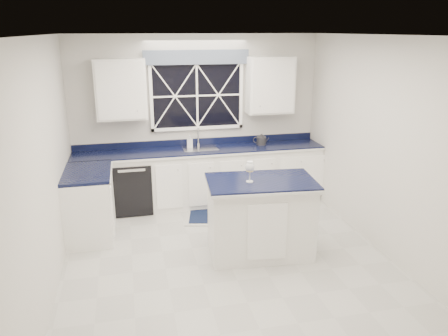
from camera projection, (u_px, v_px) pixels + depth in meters
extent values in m
plane|color=#AAABA6|center=(228.00, 261.00, 5.43)|extent=(4.50, 4.50, 0.00)
cube|color=silver|center=(197.00, 120.00, 7.12)|extent=(4.00, 0.10, 2.70)
cube|color=white|center=(201.00, 178.00, 7.11)|extent=(3.98, 0.60, 0.90)
cube|color=white|center=(89.00, 205.00, 6.01)|extent=(0.60, 1.00, 0.90)
cube|color=black|center=(201.00, 150.00, 6.97)|extent=(3.98, 0.64, 0.04)
cube|color=black|center=(133.00, 185.00, 6.89)|extent=(0.60, 0.58, 0.82)
cube|color=black|center=(197.00, 96.00, 6.97)|extent=(1.40, 0.02, 1.00)
cube|color=slate|center=(197.00, 57.00, 6.73)|extent=(1.65, 0.04, 0.22)
cube|color=white|center=(121.00, 89.00, 6.54)|extent=(0.75, 0.34, 0.90)
cube|color=white|center=(270.00, 85.00, 7.04)|extent=(0.75, 0.34, 0.90)
cylinder|color=silver|center=(198.00, 144.00, 7.16)|extent=(0.05, 0.05, 0.04)
cylinder|color=silver|center=(198.00, 136.00, 7.12)|extent=(0.02, 0.02, 0.28)
cylinder|color=silver|center=(199.00, 129.00, 6.99)|extent=(0.02, 0.18, 0.02)
cube|color=white|center=(260.00, 219.00, 5.52)|extent=(1.32, 0.84, 0.95)
cube|color=black|center=(261.00, 182.00, 5.37)|extent=(1.39, 0.91, 0.04)
cube|color=#B5B6B1|center=(223.00, 216.00, 6.73)|extent=(1.26, 0.92, 0.01)
cube|color=#101A36|center=(223.00, 216.00, 6.73)|extent=(1.11, 0.77, 0.01)
cylinder|color=#323235|center=(261.00, 141.00, 7.19)|extent=(0.21, 0.21, 0.13)
cone|color=#323235|center=(262.00, 135.00, 7.16)|extent=(0.17, 0.17, 0.06)
torus|color=#323235|center=(256.00, 140.00, 7.20)|extent=(0.11, 0.06, 0.11)
cylinder|color=#323235|center=(267.00, 140.00, 7.17)|extent=(0.07, 0.04, 0.09)
cylinder|color=silver|center=(250.00, 181.00, 5.31)|extent=(0.09, 0.09, 0.01)
cylinder|color=silver|center=(250.00, 176.00, 5.28)|extent=(0.01, 0.01, 0.14)
ellipsoid|color=silver|center=(250.00, 167.00, 5.25)|extent=(0.11, 0.11, 0.14)
cylinder|color=tan|center=(250.00, 169.00, 5.26)|extent=(0.09, 0.09, 0.06)
imported|color=silver|center=(190.00, 141.00, 7.03)|extent=(0.10, 0.10, 0.20)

